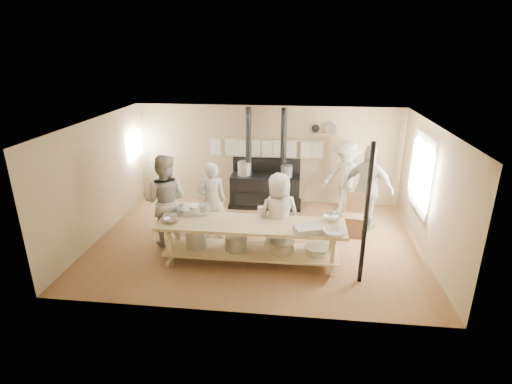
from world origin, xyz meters
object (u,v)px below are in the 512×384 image
prep_table (251,238)px  cook_center (279,215)px  roasting_pan (308,229)px  cook_far_left (212,201)px  cook_left (165,200)px  cook_right (368,188)px  stove (265,187)px  chair (355,223)px  cook_by_window (346,177)px

prep_table → cook_center: bearing=36.6°
roasting_pan → cook_far_left: bearing=148.3°
roasting_pan → cook_left: bearing=163.5°
cook_left → cook_right: size_ratio=1.00×
cook_left → prep_table: bearing=160.2°
prep_table → cook_left: cook_left is taller
stove → prep_table: stove is taller
stove → cook_far_left: bearing=-116.2°
stove → chair: size_ratio=2.74×
cook_left → roasting_pan: 3.11m
prep_table → cook_right: 3.12m
cook_left → chair: size_ratio=2.10×
cook_far_left → chair: (3.16, 0.49, -0.59)m
stove → cook_right: stove is taller
stove → prep_table: (-0.00, -3.02, -0.00)m
stove → prep_table: bearing=-90.0°
stove → cook_far_left: stove is taller
stove → cook_center: (0.51, -2.63, 0.35)m
cook_left → roasting_pan: cook_left is taller
roasting_pan → stove: bearing=108.3°
prep_table → roasting_pan: bearing=-14.1°
cook_far_left → cook_left: 0.99m
cook_right → cook_center: bearing=66.4°
cook_left → cook_by_window: cook_left is taller
prep_table → stove: bearing=90.0°
cook_far_left → cook_right: cook_right is taller
stove → cook_left: 3.09m
chair → cook_right: bearing=59.1°
stove → cook_center: stove is taller
prep_table → cook_left: (-1.88, 0.61, 0.47)m
cook_right → roasting_pan: size_ratio=4.05×
stove → chair: bearing=-34.9°
chair → roasting_pan: roasting_pan is taller
cook_center → chair: size_ratio=1.83×
cook_left → roasting_pan: bearing=161.6°
cook_far_left → roasting_pan: cook_far_left is taller
stove → cook_far_left: size_ratio=1.50×
cook_by_window → chair: size_ratio=1.95×
chair → cook_by_window: bearing=102.6°
cook_center → roasting_pan: bearing=110.0°
cook_by_window → cook_center: bearing=-98.0°
cook_center → cook_right: cook_right is taller
cook_center → chair: (1.66, 1.12, -0.59)m
cook_right → roasting_pan: bearing=86.5°
stove → roasting_pan: bearing=-71.7°
prep_table → chair: 2.65m
roasting_pan → cook_center: bearing=131.2°
cook_by_window → chair: (0.12, -1.35, -0.64)m
cook_by_window → chair: bearing=-61.0°
cook_by_window → roasting_pan: bearing=-83.2°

